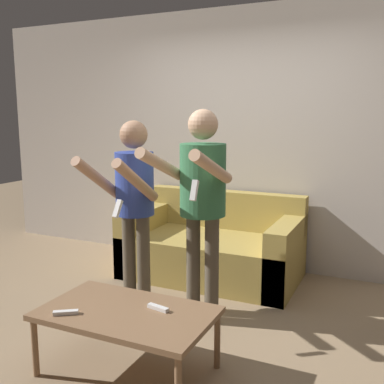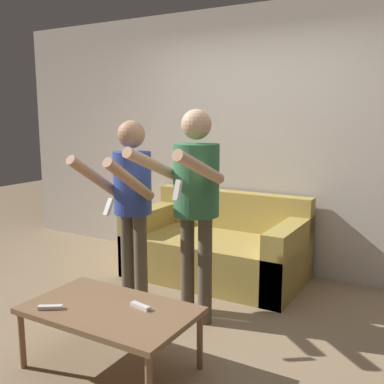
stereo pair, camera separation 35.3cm
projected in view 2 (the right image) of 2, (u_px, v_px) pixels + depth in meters
name	position (u px, v px, depth m)	size (l,w,h in m)	color
ground_plane	(168.00, 330.00, 3.41)	(14.00, 14.00, 0.00)	#937A5B
wall_back	(257.00, 140.00, 4.64)	(6.40, 0.06, 2.70)	beige
couch	(217.00, 249.00, 4.50)	(1.70, 0.94, 0.82)	#AD9347
person_standing_left	(131.00, 194.00, 3.69)	(0.43, 0.71, 1.57)	brown
person_standing_right	(195.00, 191.00, 3.38)	(0.47, 0.79, 1.66)	brown
coffee_table	(110.00, 313.00, 2.84)	(1.07, 0.64, 0.41)	#846042
remote_near	(50.00, 307.00, 2.81)	(0.14, 0.11, 0.02)	white
remote_far	(140.00, 306.00, 2.83)	(0.15, 0.06, 0.02)	white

